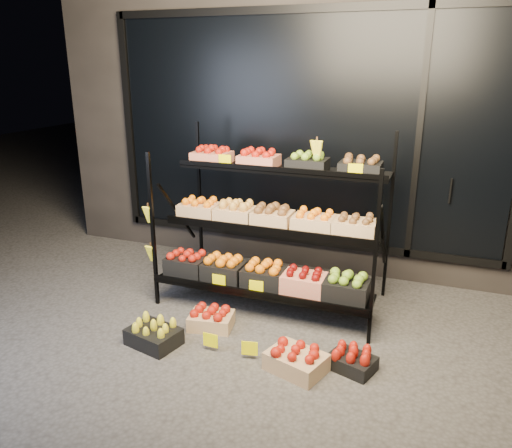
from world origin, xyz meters
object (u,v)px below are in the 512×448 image
at_px(floor_crate_midright, 296,359).
at_px(floor_crate_midleft, 154,334).
at_px(display_rack, 270,226).
at_px(floor_crate_left, 211,318).

bearing_deg(floor_crate_midright, floor_crate_midleft, -158.84).
xyz_separation_m(display_rack, floor_crate_midleft, (-0.65, -1.07, -0.69)).
distance_m(display_rack, floor_crate_midright, 1.35).
height_order(floor_crate_left, floor_crate_midleft, floor_crate_midleft).
relative_size(floor_crate_left, floor_crate_midleft, 0.88).
height_order(floor_crate_left, floor_crate_midright, floor_crate_midright).
height_order(display_rack, floor_crate_midright, display_rack).
bearing_deg(floor_crate_midleft, floor_crate_midright, 16.38).
distance_m(floor_crate_midleft, floor_crate_midright, 1.22).
xyz_separation_m(floor_crate_left, floor_crate_midleft, (-0.33, -0.42, 0.01)).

